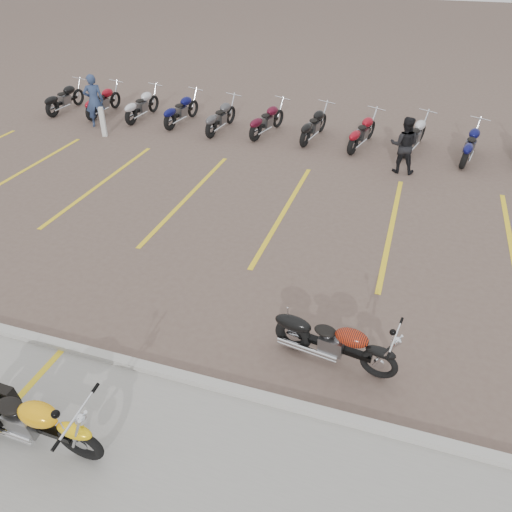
{
  "coord_description": "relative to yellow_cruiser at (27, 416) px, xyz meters",
  "views": [
    {
      "loc": [
        2.85,
        -6.96,
        6.16
      ],
      "look_at": [
        0.31,
        0.74,
        0.75
      ],
      "focal_mm": 35.0,
      "sensor_mm": 36.0,
      "label": 1
    }
  ],
  "objects": [
    {
      "name": "curb",
      "position": [
        1.57,
        1.68,
        -0.42
      ],
      "size": [
        60.0,
        0.18,
        0.12
      ],
      "primitive_type": "cube",
      "color": "#ADAAA3",
      "rests_on": "ground"
    },
    {
      "name": "person_a",
      "position": [
        -6.65,
        11.83,
        0.44
      ],
      "size": [
        0.8,
        0.75,
        1.84
      ],
      "primitive_type": "imported",
      "rotation": [
        0.0,
        0.0,
        3.77
      ],
      "color": "navy",
      "rests_on": "ground"
    },
    {
      "name": "bollard",
      "position": [
        -5.83,
        10.99,
        0.02
      ],
      "size": [
        0.19,
        0.19,
        1.0
      ],
      "primitive_type": "cube",
      "rotation": [
        0.0,
        0.0,
        0.33
      ],
      "color": "silver",
      "rests_on": "ground"
    },
    {
      "name": "flame_cruiser",
      "position": [
        3.72,
        2.85,
        -0.05
      ],
      "size": [
        2.12,
        0.48,
        0.88
      ],
      "rotation": [
        0.12,
        0.0,
        -0.15
      ],
      "color": "black",
      "rests_on": "ground"
    },
    {
      "name": "yellow_cruiser",
      "position": [
        0.0,
        0.0,
        0.0
      ],
      "size": [
        2.36,
        0.36,
        0.97
      ],
      "rotation": [
        0.14,
        0.0,
        -0.03
      ],
      "color": "black",
      "rests_on": "ground"
    },
    {
      "name": "ground",
      "position": [
        1.57,
        3.68,
        -0.48
      ],
      "size": [
        100.0,
        100.0,
        0.0
      ],
      "primitive_type": "plane",
      "color": "brown",
      "rests_on": "ground"
    },
    {
      "name": "bg_bike_row",
      "position": [
        1.93,
        12.99,
        0.07
      ],
      "size": [
        22.34,
        2.07,
        1.1
      ],
      "color": "black",
      "rests_on": "ground"
    },
    {
      "name": "parking_stripes",
      "position": [
        1.57,
        7.68,
        -0.48
      ],
      "size": [
        38.0,
        5.5,
        0.01
      ],
      "primitive_type": null,
      "color": "yellow",
      "rests_on": "ground"
    },
    {
      "name": "person_b",
      "position": [
        4.17,
        11.14,
        0.35
      ],
      "size": [
        0.81,
        0.64,
        1.66
      ],
      "primitive_type": "imported",
      "rotation": [
        0.0,
        0.0,
        3.15
      ],
      "color": "black",
      "rests_on": "ground"
    }
  ]
}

